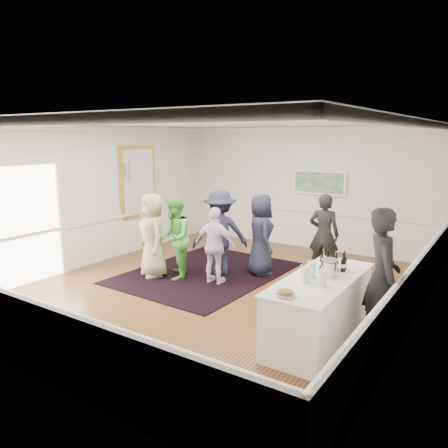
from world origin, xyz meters
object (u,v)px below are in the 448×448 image
Objects in this scene: guest_lilac at (215,246)px; nut_bowl at (286,294)px; serving_table at (320,309)px; ice_bucket at (329,268)px; bartender at (382,277)px; guest_tan at (153,235)px; guest_green at (174,238)px; guest_dark_b at (324,234)px; guest_navy at (261,235)px; guest_dark_a at (220,233)px.

nut_bowl is at bearing 135.18° from guest_lilac.
serving_table is 1.09m from nut_bowl.
serving_table is 9.00× the size of ice_bucket.
bartender is 0.74m from ice_bucket.
serving_table is at bearing 150.92° from guest_lilac.
guest_tan is 7.36× the size of nut_bowl.
guest_tan reaches higher than guest_green.
nut_bowl is at bearing 3.79° from guest_tan.
guest_dark_b reaches higher than ice_bucket.
guest_lilac is at bearing 111.24° from guest_navy.
guest_dark_a is (-3.73, 1.39, -0.08)m from bartender.
bartender is (0.76, 0.37, 0.52)m from serving_table.
serving_table is at bearing 84.05° from nut_bowl.
guest_tan is 4.38m from nut_bowl.
ice_bucket reaches higher than serving_table.
serving_table is 1.27× the size of guest_dark_a.
guest_green is 6.69× the size of ice_bucket.
bartender reaches higher than nut_bowl.
guest_lilac is at bearing 39.71° from guest_dark_b.
guest_lilac is at bearing 155.86° from serving_table.
serving_table is at bearing 110.67° from guest_dark_a.
guest_dark_b reaches higher than guest_navy.
guest_dark_a is 2.23m from guest_dark_b.
guest_green is at bearing 29.91° from guest_dark_b.
bartender is at bearing 25.87° from serving_table.
guest_navy is at bearing 97.27° from guest_green.
ice_bucket is at bearing 42.18° from guest_green.
bartender is at bearing 57.05° from nut_bowl.
bartender is 1.27× the size of guest_lilac.
guest_green is at bearing 10.22° from guest_dark_a.
guest_dark_a reaches higher than ice_bucket.
nut_bowl is (-0.15, -1.14, -0.08)m from ice_bucket.
guest_tan is at bearing 82.46° from guest_navy.
guest_green is 1.85m from guest_navy.
guest_tan is 6.92× the size of ice_bucket.
guest_navy reaches higher than ice_bucket.
guest_green reaches higher than serving_table.
guest_dark_a is at bearing 136.37° from nut_bowl.
ice_bucket is at bearing -177.10° from guest_navy.
guest_dark_a is (-0.26, 0.55, 0.13)m from guest_lilac.
nut_bowl is at bearing 119.59° from bartender.
ice_bucket is (0.05, 0.17, 0.59)m from serving_table.
guest_tan reaches higher than guest_navy.
guest_green is 0.98× the size of guest_dark_b.
guest_navy is at bearing -118.86° from guest_lilac.
bartender is at bearing 120.95° from guest_dark_a.
nut_bowl is at bearing 95.98° from guest_dark_b.
bartender is at bearing 117.24° from guest_dark_b.
guest_dark_a is (1.12, 0.90, 0.02)m from guest_tan.
serving_table is 3.77m from guest_green.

